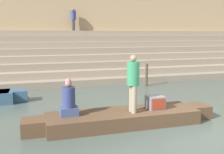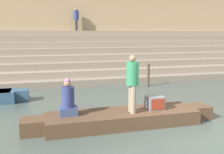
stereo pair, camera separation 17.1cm
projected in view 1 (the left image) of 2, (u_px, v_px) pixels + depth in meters
The scene contains 9 objects.
ground_plane at pixel (194, 133), 7.52m from camera, with size 120.00×120.00×0.00m, color #47544C.
ghat_steps at pixel (98, 59), 18.12m from camera, with size 36.00×6.20×3.07m.
back_wall at pixel (89, 15), 20.24m from camera, with size 34.20×1.28×8.63m.
rowboat_main at pixel (123, 118), 8.16m from camera, with size 6.05×1.42×0.43m.
person_standing at pixel (133, 80), 7.89m from camera, with size 0.38×0.38×1.76m.
person_rowing at pixel (69, 101), 7.67m from camera, with size 0.53×0.41×1.11m.
tv_set at pixel (155, 102), 8.40m from camera, with size 0.52×0.48×0.42m.
mooring_post at pixel (146, 75), 14.24m from camera, with size 0.14×0.14×1.23m, color #473828.
person_on_steps at pixel (73, 18), 18.96m from camera, with size 0.38×0.38×1.62m.
Camera 1 is at (-4.35, -6.17, 2.79)m, focal length 42.00 mm.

